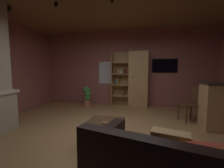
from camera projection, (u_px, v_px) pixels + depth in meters
The scene contains 12 objects.
floor at pixel (108, 138), 3.08m from camera, with size 6.31×5.66×0.02m, color #A37A4C.
wall_back at pixel (125, 69), 5.72m from camera, with size 6.43×0.06×2.78m, color #9E5B56.
window_pane_back at pixel (108, 73), 5.84m from camera, with size 0.74×0.01×0.84m, color white.
bookshelf_cabinet at pixel (136, 80), 5.41m from camera, with size 1.28×0.41×1.99m.
coffee_table at pixel (105, 126), 2.79m from camera, with size 0.66×0.70×0.41m.
table_book_0 at pixel (106, 123), 2.70m from camera, with size 0.13×0.11×0.02m, color brown.
dining_chair at pixel (192, 102), 3.93m from camera, with size 0.53×0.53×0.92m.
potted_floor_plant at pixel (87, 96), 5.51m from camera, with size 0.31×0.30×0.75m.
wall_mounted_tv at pixel (164, 66), 5.36m from camera, with size 0.85×0.06×0.48m.
track_light_spot_0 at pixel (9, 9), 3.36m from camera, with size 0.07×0.07×0.09m, color black.
track_light_spot_1 at pixel (56, 4), 3.12m from camera, with size 0.07×0.07×0.09m, color black.
track_light_spot_2 at pixel (112, 0), 2.92m from camera, with size 0.07×0.07×0.09m, color black.
Camera 1 is at (0.69, -2.87, 1.39)m, focal length 24.27 mm.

